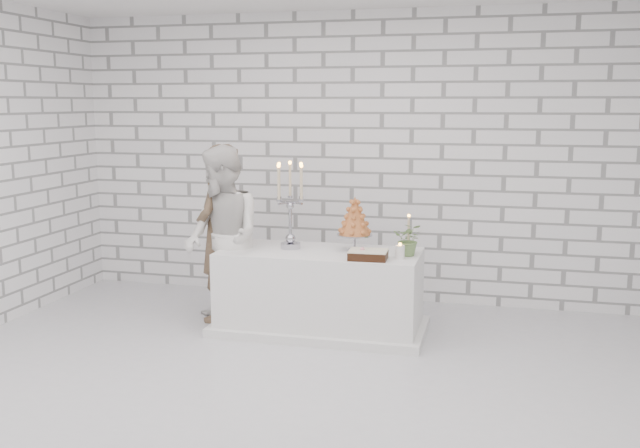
{
  "coord_description": "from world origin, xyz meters",
  "views": [
    {
      "loc": [
        1.51,
        -4.82,
        2.07
      ],
      "look_at": [
        0.04,
        0.97,
        1.05
      ],
      "focal_mm": 39.97,
      "sensor_mm": 36.0,
      "label": 1
    }
  ],
  "objects": [
    {
      "name": "pillar_candle",
      "position": [
        0.71,
        1.12,
        0.81
      ],
      "size": [
        0.08,
        0.08,
        0.12
      ],
      "primitive_type": "cylinder",
      "rotation": [
        0.0,
        0.0,
        -0.06
      ],
      "color": "white",
      "rests_on": "cake_table"
    },
    {
      "name": "croquembouche",
      "position": [
        0.27,
        1.35,
        1.0
      ],
      "size": [
        0.36,
        0.36,
        0.5
      ],
      "primitive_type": null,
      "rotation": [
        0.0,
        0.0,
        -0.14
      ],
      "color": "#964A1E",
      "rests_on": "cake_table"
    },
    {
      "name": "extra_taper",
      "position": [
        0.74,
        1.43,
        0.91
      ],
      "size": [
        0.08,
        0.08,
        0.32
      ],
      "primitive_type": "cylinder",
      "rotation": [
        0.0,
        0.0,
        -0.31
      ],
      "color": "beige",
      "rests_on": "cake_table"
    },
    {
      "name": "wall_back",
      "position": [
        0.0,
        2.5,
        1.5
      ],
      "size": [
        6.0,
        0.01,
        3.0
      ],
      "primitive_type": "cube",
      "color": "white",
      "rests_on": "ground"
    },
    {
      "name": "chocolate_cake",
      "position": [
        0.45,
        1.04,
        0.79
      ],
      "size": [
        0.33,
        0.24,
        0.08
      ],
      "primitive_type": "cube",
      "rotation": [
        0.0,
        0.0,
        0.04
      ],
      "color": "black",
      "rests_on": "cake_table"
    },
    {
      "name": "flowers",
      "position": [
        0.76,
        1.28,
        0.9
      ],
      "size": [
        0.27,
        0.23,
        0.29
      ],
      "primitive_type": "imported",
      "rotation": [
        0.0,
        0.0,
        -0.02
      ],
      "color": "#426230",
      "rests_on": "cake_table"
    },
    {
      "name": "candelabra",
      "position": [
        -0.33,
        1.32,
        1.15
      ],
      "size": [
        0.4,
        0.4,
        0.8
      ],
      "primitive_type": null,
      "rotation": [
        0.0,
        0.0,
        0.29
      ],
      "color": "#A5A6B0",
      "rests_on": "cake_table"
    },
    {
      "name": "cake_table",
      "position": [
        -0.04,
        1.27,
        0.38
      ],
      "size": [
        1.8,
        0.8,
        0.75
      ],
      "primitive_type": "cube",
      "color": "white",
      "rests_on": "ground"
    },
    {
      "name": "ground",
      "position": [
        0.0,
        0.0,
        0.0
      ],
      "size": [
        6.0,
        5.0,
        0.01
      ],
      "primitive_type": "cube",
      "color": "silver",
      "rests_on": "ground"
    },
    {
      "name": "groom",
      "position": [
        -1.06,
        1.41,
        0.84
      ],
      "size": [
        0.41,
        0.62,
        1.69
      ],
      "primitive_type": "imported",
      "rotation": [
        0.0,
        0.0,
        -1.57
      ],
      "color": "brown",
      "rests_on": "ground"
    },
    {
      "name": "wall_front",
      "position": [
        0.0,
        -2.5,
        1.5
      ],
      "size": [
        6.0,
        0.01,
        3.0
      ],
      "primitive_type": "cube",
      "color": "white",
      "rests_on": "ground"
    },
    {
      "name": "bride",
      "position": [
        -0.93,
        1.15,
        0.85
      ],
      "size": [
        1.03,
        1.04,
        1.7
      ],
      "primitive_type": "imported",
      "rotation": [
        0.0,
        0.0,
        -0.81
      ],
      "color": "silver",
      "rests_on": "ground"
    }
  ]
}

